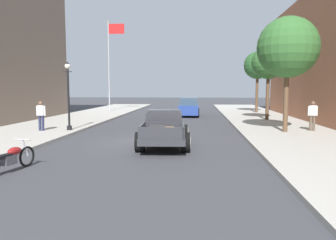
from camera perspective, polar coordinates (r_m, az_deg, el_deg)
ground_plane at (r=15.36m, az=-2.99°, el=-3.88°), size 140.00×140.00×0.00m
sidewalk_left at (r=17.86m, az=-26.72°, el=-2.89°), size 5.50×64.00×0.15m
sidewalk_right at (r=16.03m, az=23.67°, el=-3.68°), size 5.50×64.00×0.15m
hotrod_truck_gunmetal at (r=14.44m, az=-0.69°, el=-1.46°), size 2.38×5.02×1.58m
motorcycle_parked at (r=10.96m, az=-25.94°, el=-5.98°), size 0.70×2.09×0.93m
car_background_blue at (r=29.39m, az=3.68°, el=2.19°), size 1.89×4.31×1.65m
pedestrian_sidewalk_left at (r=19.51m, az=-21.33°, el=0.99°), size 0.53×0.22×1.65m
pedestrian_sidewalk_right at (r=19.85m, az=23.98°, el=0.96°), size 0.53×0.22×1.65m
street_lamp_near at (r=19.24m, az=-17.05°, el=4.94°), size 0.50×0.32×3.85m
flagpole at (r=34.45m, az=-9.97°, el=10.95°), size 1.74×0.16×9.16m
street_tree_nearest at (r=18.88m, az=20.23°, el=11.78°), size 3.25×3.25×6.16m
street_tree_second at (r=25.54m, az=17.18°, el=9.55°), size 2.48×2.48×5.51m
street_tree_third at (r=33.09m, az=15.40°, el=9.16°), size 2.64×2.64×5.88m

